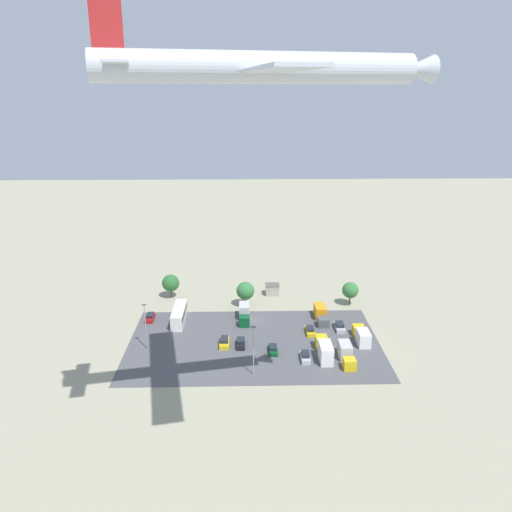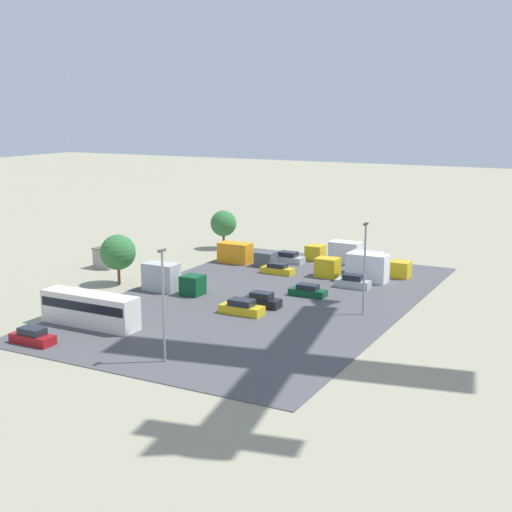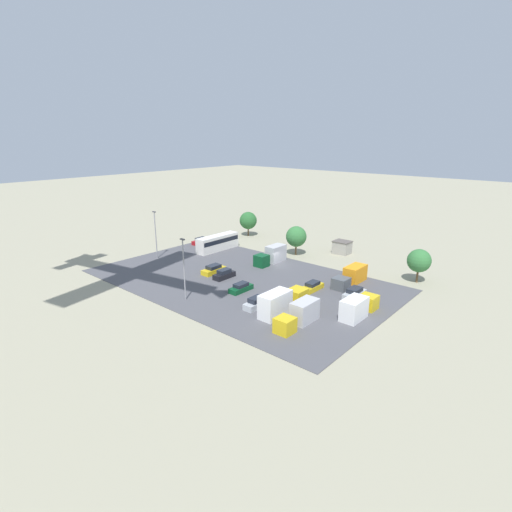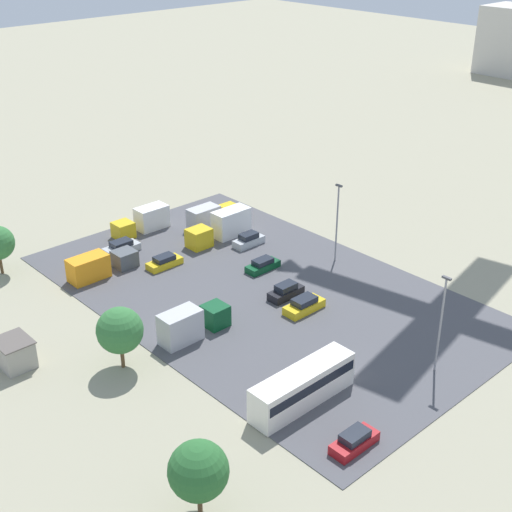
% 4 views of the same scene
% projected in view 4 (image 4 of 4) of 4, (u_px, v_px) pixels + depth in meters
% --- Properties ---
extents(ground_plane, '(400.00, 400.00, 0.00)m').
position_uv_depth(ground_plane, '(182.00, 328.00, 73.90)').
color(ground_plane, gray).
extents(parking_lot_surface, '(52.85, 32.24, 0.08)m').
position_uv_depth(parking_lot_surface, '(260.00, 292.00, 80.62)').
color(parking_lot_surface, '#4C4C51').
rests_on(parking_lot_surface, ground).
extents(shed_building, '(3.64, 3.12, 2.83)m').
position_uv_depth(shed_building, '(15.00, 353.00, 67.26)').
color(shed_building, '#9E998E').
rests_on(shed_building, ground).
extents(bus, '(2.63, 10.80, 3.37)m').
position_uv_depth(bus, '(303.00, 385.00, 61.97)').
color(bus, silver).
rests_on(bus, ground).
extents(parked_car_0, '(1.97, 4.76, 1.59)m').
position_uv_depth(parked_car_0, '(304.00, 305.00, 76.57)').
color(parked_car_0, gold).
rests_on(parked_car_0, ground).
extents(parked_car_1, '(1.74, 4.26, 1.65)m').
position_uv_depth(parked_car_1, '(286.00, 292.00, 79.21)').
color(parked_car_1, black).
rests_on(parked_car_1, ground).
extents(parked_car_2, '(1.99, 4.61, 1.58)m').
position_uv_depth(parked_car_2, '(122.00, 248.00, 89.36)').
color(parked_car_2, '#ADB2B7').
rests_on(parked_car_2, ground).
extents(parked_car_3, '(1.81, 4.40, 1.42)m').
position_uv_depth(parked_car_3, '(164.00, 262.00, 85.93)').
color(parked_car_3, gold).
rests_on(parked_car_3, ground).
extents(parked_car_4, '(1.73, 4.23, 1.65)m').
position_uv_depth(parked_car_4, '(249.00, 240.00, 91.24)').
color(parked_car_4, '#ADB2B7').
rests_on(parked_car_4, ground).
extents(parked_car_5, '(1.75, 4.36, 1.41)m').
position_uv_depth(parked_car_5, '(263.00, 265.00, 85.20)').
color(parked_car_5, '#0C4723').
rests_on(parked_car_5, ground).
extents(parked_car_6, '(1.78, 4.40, 1.54)m').
position_uv_depth(parked_car_6, '(354.00, 441.00, 57.31)').
color(parked_car_6, maroon).
rests_on(parked_car_6, ground).
extents(parked_truck_0, '(2.44, 7.90, 3.05)m').
position_uv_depth(parked_truck_0, '(144.00, 221.00, 95.01)').
color(parked_truck_0, gold).
rests_on(parked_truck_0, ground).
extents(parked_truck_1, '(2.45, 8.53, 2.83)m').
position_uv_depth(parked_truck_1, '(99.00, 265.00, 83.61)').
color(parked_truck_1, '#4C5156').
rests_on(parked_truck_1, ground).
extents(parked_truck_2, '(2.38, 7.79, 3.32)m').
position_uv_depth(parked_truck_2, '(191.00, 324.00, 71.61)').
color(parked_truck_2, '#0C4723').
rests_on(parked_truck_2, ground).
extents(parked_truck_3, '(2.32, 7.81, 3.00)m').
position_uv_depth(parked_truck_3, '(211.00, 216.00, 96.42)').
color(parked_truck_3, gold).
rests_on(parked_truck_3, ground).
extents(parked_truck_4, '(2.43, 9.40, 3.55)m').
position_uv_depth(parked_truck_4, '(222.00, 227.00, 92.75)').
color(parked_truck_4, gold).
rests_on(parked_truck_4, ground).
extents(tree_near_shed, '(4.40, 4.40, 6.22)m').
position_uv_depth(tree_near_shed, '(198.00, 471.00, 49.71)').
color(tree_near_shed, brown).
rests_on(tree_near_shed, ground).
extents(tree_apron_mid, '(4.42, 4.42, 6.29)m').
position_uv_depth(tree_apron_mid, '(120.00, 330.00, 65.89)').
color(tree_apron_mid, brown).
rests_on(tree_apron_mid, ground).
extents(light_pole_lot_centre, '(0.90, 0.28, 9.86)m').
position_uv_depth(light_pole_lot_centre, '(337.00, 220.00, 85.35)').
color(light_pole_lot_centre, gray).
rests_on(light_pole_lot_centre, ground).
extents(light_pole_lot_edge, '(0.90, 0.28, 9.94)m').
position_uv_depth(light_pole_lot_edge, '(441.00, 321.00, 64.69)').
color(light_pole_lot_edge, gray).
rests_on(light_pole_lot_edge, ground).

